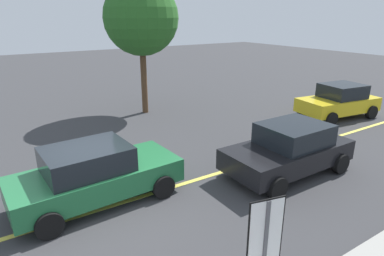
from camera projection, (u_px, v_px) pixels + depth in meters
The scene contains 7 objects.
ground_plane at pixel (99, 210), 8.50m from camera, with size 80.00×80.00×0.00m, color #38383A.
lane_marking_centre at pixel (196, 180), 10.03m from camera, with size 28.00×0.16×0.01m, color #E0D14C.
speed_limit_sign at pixel (264, 248), 4.49m from camera, with size 0.53×0.13×2.52m.
car_green_near_curb at pixel (94, 174), 8.68m from camera, with size 4.45×2.23×1.58m.
car_yellow_mid_road at pixel (339, 101), 15.96m from camera, with size 4.06×2.43×1.61m.
car_black_approaching at pixel (289, 149), 10.28m from camera, with size 4.16×2.12×1.59m.
tree_left_verge at pixel (141, 18), 15.51m from camera, with size 3.53×3.53×6.38m.
Camera 1 is at (-1.96, -7.48, 4.76)m, focal length 30.95 mm.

